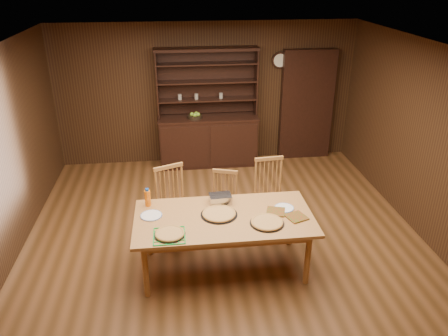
{
  "coord_description": "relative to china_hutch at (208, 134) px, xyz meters",
  "views": [
    {
      "loc": [
        -0.61,
        -4.9,
        3.49
      ],
      "look_at": [
        0.02,
        0.4,
        0.99
      ],
      "focal_mm": 35.0,
      "sensor_mm": 36.0,
      "label": 1
    }
  ],
  "objects": [
    {
      "name": "pot_holder_a",
      "position": [
        0.77,
        -3.34,
        0.16
      ],
      "size": [
        0.29,
        0.29,
        0.02
      ],
      "primitive_type": "cube",
      "rotation": [
        0.0,
        0.0,
        0.36
      ],
      "color": "#B31415",
      "rests_on": "dining_table"
    },
    {
      "name": "juice_bottle",
      "position": [
        -0.99,
        -2.83,
        0.26
      ],
      "size": [
        0.07,
        0.07,
        0.24
      ],
      "color": "orange",
      "rests_on": "dining_table"
    },
    {
      "name": "chair_left",
      "position": [
        -0.69,
        -2.44,
        -0.03
      ],
      "size": [
        0.56,
        0.55,
        1.07
      ],
      "rotation": [
        0.0,
        0.0,
        0.38
      ],
      "color": "#B1803C",
      "rests_on": "floor"
    },
    {
      "name": "doorway",
      "position": [
        1.9,
        0.15,
        0.45
      ],
      "size": [
        1.0,
        0.18,
        2.1
      ],
      "primitive_type": "cube",
      "color": "black",
      "rests_on": "floor"
    },
    {
      "name": "plate_right",
      "position": [
        0.68,
        -3.11,
        0.16
      ],
      "size": [
        0.24,
        0.24,
        0.02
      ],
      "color": "white",
      "rests_on": "dining_table"
    },
    {
      "name": "pizza_center",
      "position": [
        -0.14,
        -3.17,
        0.17
      ],
      "size": [
        0.44,
        0.44,
        0.04
      ],
      "color": "black",
      "rests_on": "dining_table"
    },
    {
      "name": "pizza_right",
      "position": [
        0.4,
        -3.42,
        0.17
      ],
      "size": [
        0.4,
        0.4,
        0.04
      ],
      "color": "black",
      "rests_on": "dining_table"
    },
    {
      "name": "dining_table",
      "position": [
        -0.08,
        -3.21,
        0.09
      ],
      "size": [
        2.14,
        1.07,
        0.75
      ],
      "color": "#B97340",
      "rests_on": "floor"
    },
    {
      "name": "plate_left",
      "position": [
        -0.95,
        -3.1,
        0.16
      ],
      "size": [
        0.26,
        0.26,
        0.02
      ],
      "color": "white",
      "rests_on": "dining_table"
    },
    {
      "name": "room_shell",
      "position": [
        0.0,
        -2.75,
        0.98
      ],
      "size": [
        6.0,
        6.0,
        6.0
      ],
      "color": "silver",
      "rests_on": "floor"
    },
    {
      "name": "pizza_left",
      "position": [
        -0.73,
        -3.53,
        0.17
      ],
      "size": [
        0.35,
        0.35,
        0.04
      ],
      "color": "black",
      "rests_on": "dining_table"
    },
    {
      "name": "fruit_bowl",
      "position": [
        -0.24,
        -0.07,
        0.39
      ],
      "size": [
        0.26,
        0.26,
        0.12
      ],
      "color": "black",
      "rests_on": "china_hutch"
    },
    {
      "name": "china_hutch",
      "position": [
        0.0,
        0.0,
        0.0
      ],
      "size": [
        1.84,
        0.52,
        2.17
      ],
      "color": "black",
      "rests_on": "floor"
    },
    {
      "name": "foil_dish",
      "position": [
        -0.09,
        -2.87,
        0.21
      ],
      "size": [
        0.28,
        0.21,
        0.11
      ],
      "primitive_type": "cube",
      "rotation": [
        0.0,
        0.0,
        0.06
      ],
      "color": "silver",
      "rests_on": "dining_table"
    },
    {
      "name": "pot_holder_b",
      "position": [
        0.55,
        -3.18,
        0.16
      ],
      "size": [
        0.27,
        0.27,
        0.02
      ],
      "primitive_type": "cube",
      "rotation": [
        0.0,
        0.0,
        -0.3
      ],
      "color": "#B31415",
      "rests_on": "dining_table"
    },
    {
      "name": "wall_clock",
      "position": [
        1.35,
        0.2,
        1.3
      ],
      "size": [
        0.3,
        0.05,
        0.3
      ],
      "color": "black",
      "rests_on": "room_shell"
    },
    {
      "name": "floor",
      "position": [
        0.0,
        -2.75,
        -0.6
      ],
      "size": [
        6.0,
        6.0,
        0.0
      ],
      "primitive_type": "plane",
      "color": "brown",
      "rests_on": "ground"
    },
    {
      "name": "chair_center",
      "position": [
        0.02,
        -2.34,
        -0.11
      ],
      "size": [
        0.46,
        0.45,
        0.91
      ],
      "rotation": [
        0.0,
        0.0,
        -0.3
      ],
      "color": "#B1803C",
      "rests_on": "floor"
    },
    {
      "name": "chair_right",
      "position": [
        0.68,
        -2.31,
        -0.04
      ],
      "size": [
        0.47,
        0.45,
        1.06
      ],
      "rotation": [
        0.0,
        0.0,
        0.09
      ],
      "color": "#B1803C",
      "rests_on": "floor"
    },
    {
      "name": "cooling_rack",
      "position": [
        -0.73,
        -3.55,
        0.16
      ],
      "size": [
        0.35,
        0.35,
        0.02
      ],
      "primitive_type": null,
      "rotation": [
        0.0,
        0.0,
        0.02
      ],
      "color": "green",
      "rests_on": "dining_table"
    }
  ]
}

